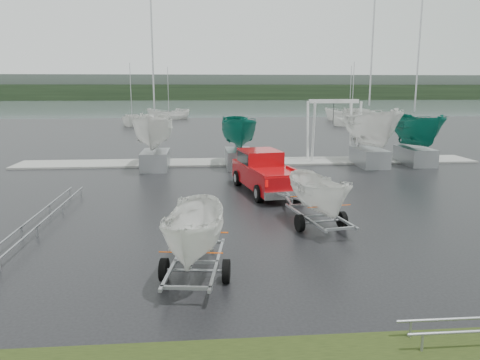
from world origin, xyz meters
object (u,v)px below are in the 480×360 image
trailer_parked (195,189)px  boat_hoist (333,122)px  pickup_truck (264,171)px  trailer_hitched (321,163)px

trailer_parked → boat_hoist: trailer_parked is taller
pickup_truck → trailer_hitched: trailer_hitched is taller
pickup_truck → boat_hoist: (5.79, 8.62, 1.69)m
trailer_hitched → pickup_truck: bearing=90.0°
pickup_truck → trailer_hitched: bearing=-90.0°
pickup_truck → trailer_hitched: 6.47m
trailer_hitched → boat_hoist: bearing=62.5°
boat_hoist → trailer_parked: bearing=-115.4°
trailer_hitched → boat_hoist: size_ratio=1.04×
pickup_truck → boat_hoist: bearing=46.2°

